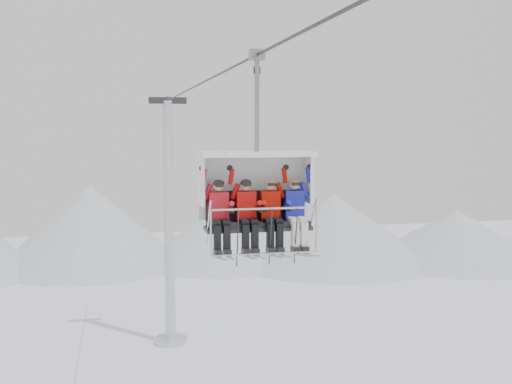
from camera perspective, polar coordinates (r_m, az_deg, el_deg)
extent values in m
cone|color=silver|center=(57.29, -14.48, -2.82)|extent=(16.00, 16.00, 7.00)
cone|color=silver|center=(57.09, -3.37, -3.69)|extent=(14.00, 14.00, 5.00)
cone|color=silver|center=(57.51, 6.85, -3.15)|extent=(18.00, 18.00, 6.00)
cone|color=silver|center=(60.37, 17.40, -3.67)|extent=(16.00, 16.00, 4.50)
cone|color=silver|center=(61.22, 1.75, -3.28)|extent=(12.00, 12.00, 4.50)
cylinder|color=silver|center=(35.13, -7.72, -2.84)|extent=(0.56, 0.56, 13.30)
cylinder|color=silver|center=(36.66, -7.58, -12.94)|extent=(1.80, 1.80, 0.30)
cube|color=#2F2F34|center=(34.77, -7.87, 8.06)|extent=(2.00, 0.35, 0.35)
cylinder|color=#2F2F34|center=(13.01, 0.00, 12.05)|extent=(0.06, 50.00, 0.06)
cube|color=black|center=(12.89, 0.18, -2.83)|extent=(2.04, 0.55, 0.10)
cube|color=black|center=(13.10, -0.07, -1.16)|extent=(2.04, 0.10, 0.59)
cube|color=#2F2F34|center=(12.91, 0.18, -3.22)|extent=(2.14, 0.60, 0.08)
cube|color=white|center=(13.27, -0.27, 0.55)|extent=(2.28, 0.10, 1.36)
cube|color=white|center=(12.84, 0.10, 3.41)|extent=(2.28, 0.90, 0.10)
cylinder|color=silver|center=(12.31, 0.73, -1.50)|extent=(2.08, 0.04, 0.04)
cylinder|color=silver|center=(12.38, 0.80, -5.53)|extent=(2.08, 0.04, 0.04)
cylinder|color=gray|center=(12.85, 0.08, 7.76)|extent=(0.10, 0.10, 1.95)
cube|color=gray|center=(12.92, 0.08, 12.09)|extent=(0.30, 0.18, 0.22)
cube|color=red|center=(12.73, -3.37, -1.28)|extent=(0.39, 0.26, 0.58)
sphere|color=tan|center=(12.65, -3.35, 0.54)|extent=(0.21, 0.21, 0.21)
cube|color=black|center=(12.37, -3.46, -4.06)|extent=(0.13, 0.15, 0.46)
cube|color=black|center=(12.40, -2.61, -4.03)|extent=(0.13, 0.15, 0.46)
cube|color=silver|center=(12.34, -3.37, -5.84)|extent=(0.09, 1.69, 0.26)
cube|color=silver|center=(12.37, -2.52, -5.81)|extent=(0.09, 1.69, 0.26)
cube|color=#BA0D0B|center=(12.83, -0.93, -1.22)|extent=(0.39, 0.26, 0.58)
sphere|color=tan|center=(12.75, -0.90, 0.58)|extent=(0.21, 0.21, 0.21)
cube|color=black|center=(12.46, -0.95, -3.97)|extent=(0.13, 0.15, 0.46)
cube|color=black|center=(12.50, -0.11, -3.94)|extent=(0.13, 0.15, 0.46)
cube|color=silver|center=(12.44, -0.85, -5.74)|extent=(0.09, 1.69, 0.26)
cube|color=silver|center=(12.47, -0.01, -5.70)|extent=(0.09, 1.69, 0.26)
cube|color=#AB0F03|center=(12.94, 1.22, -1.16)|extent=(0.39, 0.26, 0.58)
sphere|color=tan|center=(12.86, 1.27, 0.63)|extent=(0.21, 0.21, 0.21)
cube|color=black|center=(12.57, 1.28, -3.89)|extent=(0.13, 0.15, 0.46)
cube|color=black|center=(12.62, 2.10, -3.86)|extent=(0.13, 0.15, 0.46)
cube|color=silver|center=(12.54, 1.38, -5.64)|extent=(0.09, 1.69, 0.26)
cube|color=silver|center=(12.59, 2.21, -5.60)|extent=(0.09, 1.69, 0.26)
cube|color=#1A1F9B|center=(13.06, 3.37, -1.10)|extent=(0.39, 0.26, 0.58)
sphere|color=tan|center=(12.98, 3.43, 0.67)|extent=(0.21, 0.21, 0.21)
cube|color=silver|center=(12.70, 3.49, -3.80)|extent=(0.13, 0.15, 0.46)
cube|color=silver|center=(12.75, 4.29, -3.77)|extent=(0.13, 0.15, 0.46)
cube|color=silver|center=(12.67, 3.60, -5.53)|extent=(0.09, 1.69, 0.26)
cube|color=silver|center=(12.72, 4.41, -5.49)|extent=(0.09, 1.69, 0.26)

